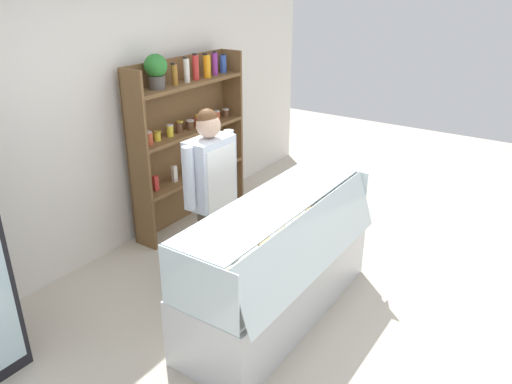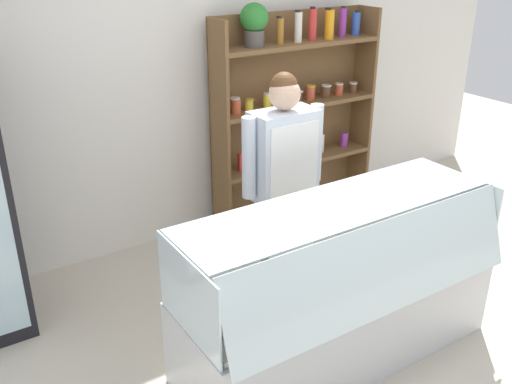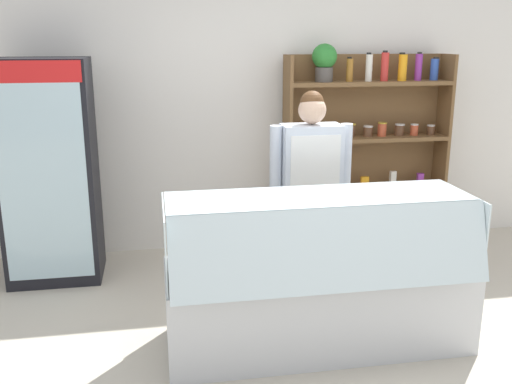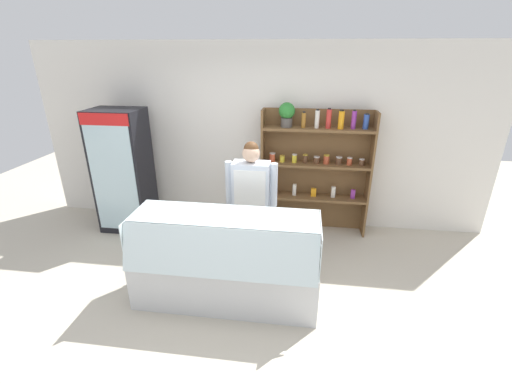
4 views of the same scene
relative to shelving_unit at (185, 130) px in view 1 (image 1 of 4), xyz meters
The scene contains 5 objects.
ground_plane 2.28m from the shelving_unit, 114.20° to the right, with size 12.00×12.00×0.00m, color beige.
back_wall 0.91m from the shelving_unit, 163.86° to the left, with size 6.80×0.10×2.70m, color white.
shelving_unit is the anchor object (origin of this frame).
deli_display_case 2.12m from the shelving_unit, 117.64° to the right, with size 1.95×0.74×1.01m.
shop_clerk 1.24m from the shelving_unit, 128.22° to the right, with size 0.64×0.25×1.59m.
Camera 1 is at (-3.03, -1.69, 2.59)m, focal length 35.00 mm.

